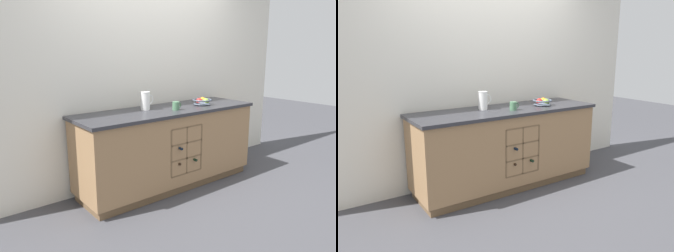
{
  "view_description": "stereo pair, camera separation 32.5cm",
  "coord_description": "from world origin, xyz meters",
  "views": [
    {
      "loc": [
        -2.24,
        -2.82,
        1.55
      ],
      "look_at": [
        0.0,
        0.0,
        0.7
      ],
      "focal_mm": 35.0,
      "sensor_mm": 36.0,
      "label": 1
    },
    {
      "loc": [
        -1.97,
        -3.01,
        1.55
      ],
      "look_at": [
        0.0,
        0.0,
        0.7
      ],
      "focal_mm": 35.0,
      "sensor_mm": 36.0,
      "label": 2
    }
  ],
  "objects": [
    {
      "name": "kitchen_island",
      "position": [
        0.0,
        -0.0,
        0.46
      ],
      "size": [
        2.16,
        0.69,
        0.9
      ],
      "color": "brown",
      "rests_on": "ground_plane"
    },
    {
      "name": "ceramic_mug",
      "position": [
        0.02,
        -0.11,
        0.95
      ],
      "size": [
        0.11,
        0.08,
        0.09
      ],
      "color": "#4C7A56",
      "rests_on": "kitchen_island"
    },
    {
      "name": "fruit_bowl",
      "position": [
        0.49,
        -0.04,
        0.95
      ],
      "size": [
        0.23,
        0.23,
        0.08
      ],
      "color": "#4C5666",
      "rests_on": "kitchen_island"
    },
    {
      "name": "back_wall",
      "position": [
        0.0,
        0.38,
        1.27
      ],
      "size": [
        4.52,
        0.06,
        2.55
      ],
      "primitive_type": "cube",
      "color": "silver",
      "rests_on": "ground_plane"
    },
    {
      "name": "ground_plane",
      "position": [
        0.0,
        0.0,
        0.0
      ],
      "size": [
        14.0,
        14.0,
        0.0
      ],
      "primitive_type": "plane",
      "color": "#424247"
    },
    {
      "name": "white_pitcher",
      "position": [
        -0.24,
        0.1,
        1.01
      ],
      "size": [
        0.16,
        0.11,
        0.2
      ],
      "color": "white",
      "rests_on": "kitchen_island"
    }
  ]
}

